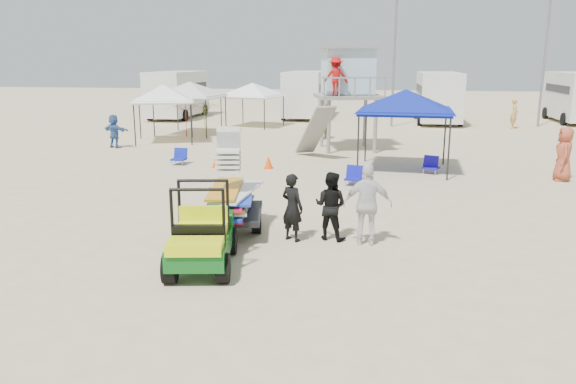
% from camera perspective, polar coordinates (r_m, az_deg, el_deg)
% --- Properties ---
extents(ground, '(140.00, 140.00, 0.00)m').
position_cam_1_polar(ground, '(9.76, -5.94, -11.39)').
color(ground, beige).
rests_on(ground, ground).
extents(utility_cart, '(1.48, 2.39, 1.69)m').
position_cam_1_polar(utility_cart, '(11.22, -8.93, -3.83)').
color(utility_cart, '#0D5317').
rests_on(utility_cart, ground).
extents(surf_trailer, '(1.70, 2.65, 2.24)m').
position_cam_1_polar(surf_trailer, '(13.34, -5.80, -0.43)').
color(surf_trailer, black).
rests_on(surf_trailer, ground).
extents(man_left, '(0.68, 0.61, 1.57)m').
position_cam_1_polar(man_left, '(12.77, 0.43, -1.57)').
color(man_left, black).
rests_on(man_left, ground).
extents(man_mid, '(0.91, 0.80, 1.59)m').
position_cam_1_polar(man_mid, '(12.91, 4.34, -1.40)').
color(man_mid, black).
rests_on(man_mid, ground).
extents(man_right, '(1.11, 0.52, 1.85)m').
position_cam_1_polar(man_right, '(12.59, 8.10, -1.27)').
color(man_right, silver).
rests_on(man_right, ground).
extents(lifeguard_tower, '(3.46, 3.46, 4.54)m').
position_cam_1_polar(lifeguard_tower, '(26.00, 6.03, 11.74)').
color(lifeguard_tower, gray).
rests_on(lifeguard_tower, ground).
extents(canopy_blue, '(3.43, 3.43, 3.42)m').
position_cam_1_polar(canopy_blue, '(21.29, 11.90, 9.80)').
color(canopy_blue, black).
rests_on(canopy_blue, ground).
extents(canopy_white_a, '(3.59, 3.59, 3.26)m').
position_cam_1_polar(canopy_white_a, '(29.05, -12.60, 10.32)').
color(canopy_white_a, black).
rests_on(canopy_white_a, ground).
extents(canopy_white_b, '(3.39, 3.39, 3.29)m').
position_cam_1_polar(canopy_white_b, '(31.81, -9.96, 10.73)').
color(canopy_white_b, black).
rests_on(canopy_white_b, ground).
extents(canopy_white_c, '(3.65, 3.65, 3.08)m').
position_cam_1_polar(canopy_white_c, '(35.10, -3.62, 10.78)').
color(canopy_white_c, black).
rests_on(canopy_white_c, ground).
extents(umbrella_a, '(2.39, 2.42, 1.85)m').
position_cam_1_polar(umbrella_a, '(30.89, -10.37, 7.25)').
color(umbrella_a, red).
rests_on(umbrella_a, ground).
extents(umbrella_b, '(2.54, 2.57, 1.87)m').
position_cam_1_polar(umbrella_b, '(31.06, -8.51, 7.38)').
color(umbrella_b, yellow).
rests_on(umbrella_b, ground).
extents(cone_near, '(0.34, 0.34, 0.50)m').
position_cam_1_polar(cone_near, '(21.45, -2.00, 3.05)').
color(cone_near, '#FF4E08').
rests_on(cone_near, ground).
extents(cone_far, '(0.34, 0.34, 0.50)m').
position_cam_1_polar(cone_far, '(21.81, -7.30, 3.12)').
color(cone_far, '#FF4D08').
rests_on(cone_far, ground).
extents(beach_chair_a, '(0.56, 0.60, 0.64)m').
position_cam_1_polar(beach_chair_a, '(22.74, -10.95, 3.56)').
color(beach_chair_a, '#0F1EA5').
rests_on(beach_chair_a, ground).
extents(beach_chair_b, '(0.64, 0.69, 0.64)m').
position_cam_1_polar(beach_chair_b, '(18.77, 6.73, 1.68)').
color(beach_chair_b, '#0F13AA').
rests_on(beach_chair_b, ground).
extents(beach_chair_c, '(0.69, 0.75, 0.64)m').
position_cam_1_polar(beach_chair_c, '(21.21, 14.33, 2.70)').
color(beach_chair_c, '#1D10AD').
rests_on(beach_chair_c, ground).
extents(rv_far_left, '(2.64, 6.80, 3.25)m').
position_cam_1_polar(rv_far_left, '(41.20, -11.16, 9.91)').
color(rv_far_left, silver).
rests_on(rv_far_left, ground).
extents(rv_mid_left, '(2.65, 6.50, 3.25)m').
position_cam_1_polar(rv_mid_left, '(40.45, 1.82, 10.09)').
color(rv_mid_left, silver).
rests_on(rv_mid_left, ground).
extents(rv_mid_right, '(2.64, 7.00, 3.25)m').
position_cam_1_polar(rv_mid_right, '(38.75, 15.00, 9.51)').
color(rv_mid_right, silver).
rests_on(rv_mid_right, ground).
extents(light_pole_left, '(0.14, 0.14, 8.00)m').
position_cam_1_polar(light_pole_left, '(35.53, 10.72, 12.98)').
color(light_pole_left, slate).
rests_on(light_pole_left, ground).
extents(light_pole_right, '(0.14, 0.14, 8.00)m').
position_cam_1_polar(light_pole_right, '(38.24, 24.59, 12.04)').
color(light_pole_right, slate).
rests_on(light_pole_right, ground).
extents(distant_beachgoers, '(21.30, 16.27, 1.86)m').
position_cam_1_polar(distant_beachgoers, '(26.50, 5.82, 6.31)').
color(distant_beachgoers, '#AC4A31').
rests_on(distant_beachgoers, ground).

